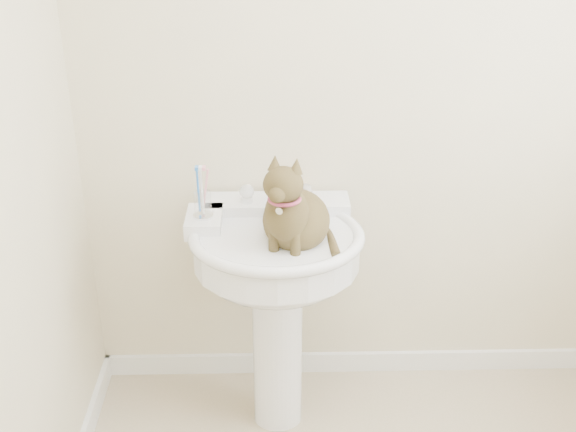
{
  "coord_description": "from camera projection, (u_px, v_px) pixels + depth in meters",
  "views": [
    {
      "loc": [
        -0.39,
        -1.38,
        1.97
      ],
      "look_at": [
        -0.34,
        0.78,
        0.89
      ],
      "focal_mm": 45.0,
      "sensor_mm": 36.0,
      "label": 1
    }
  ],
  "objects": [
    {
      "name": "soap_bar",
      "position": [
        291.0,
        190.0,
        2.67
      ],
      "size": [
        0.1,
        0.08,
        0.03
      ],
      "primitive_type": "cube",
      "rotation": [
        0.0,
        0.0,
        0.32
      ],
      "color": "orange",
      "rests_on": "pedestal_sink"
    },
    {
      "name": "faucet",
      "position": [
        276.0,
        194.0,
        2.58
      ],
      "size": [
        0.28,
        0.12,
        0.14
      ],
      "color": "silver",
      "rests_on": "pedestal_sink"
    },
    {
      "name": "baseboard_back",
      "position": [
        365.0,
        361.0,
        3.08
      ],
      "size": [
        2.2,
        0.02,
        0.09
      ],
      "primitive_type": "cube",
      "color": "white",
      "rests_on": "floor"
    },
    {
      "name": "toothbrush_cup",
      "position": [
        203.0,
        204.0,
        2.48
      ],
      "size": [
        0.07,
        0.07,
        0.19
      ],
      "rotation": [
        0.0,
        0.0,
        -0.02
      ],
      "color": "silver",
      "rests_on": "pedestal_sink"
    },
    {
      "name": "wall_back",
      "position": [
        381.0,
        85.0,
        2.55
      ],
      "size": [
        2.2,
        0.0,
        2.5
      ],
      "primitive_type": null,
      "color": "beige",
      "rests_on": "ground"
    },
    {
      "name": "pedestal_sink",
      "position": [
        276.0,
        270.0,
        2.54
      ],
      "size": [
        0.62,
        0.61,
        0.85
      ],
      "color": "white",
      "rests_on": "floor"
    },
    {
      "name": "cat",
      "position": [
        295.0,
        216.0,
        2.38
      ],
      "size": [
        0.25,
        0.31,
        0.46
      ],
      "rotation": [
        0.0,
        0.0,
        -0.38
      ],
      "color": "brown",
      "rests_on": "pedestal_sink"
    }
  ]
}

